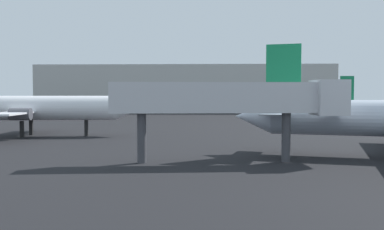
# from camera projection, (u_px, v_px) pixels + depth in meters

# --- Properties ---
(airplane_on_taxiway) EXTENTS (27.60, 19.89, 9.88)m
(airplane_on_taxiway) POSITION_uv_depth(u_px,v_px,m) (33.00, 108.00, 55.67)
(airplane_on_taxiway) COLOR white
(airplane_on_taxiway) RESTS_ON ground_plane
(jet_bridge) EXTENTS (18.65, 4.12, 6.50)m
(jet_bridge) POSITION_uv_depth(u_px,v_px,m) (240.00, 99.00, 34.21)
(jet_bridge) COLOR silver
(jet_bridge) RESTS_ON ground_plane
(terminal_building) EXTENTS (88.13, 23.58, 14.13)m
(terminal_building) POSITION_uv_depth(u_px,v_px,m) (186.00, 89.00, 137.05)
(terminal_building) COLOR #B7B7B2
(terminal_building) RESTS_ON ground_plane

